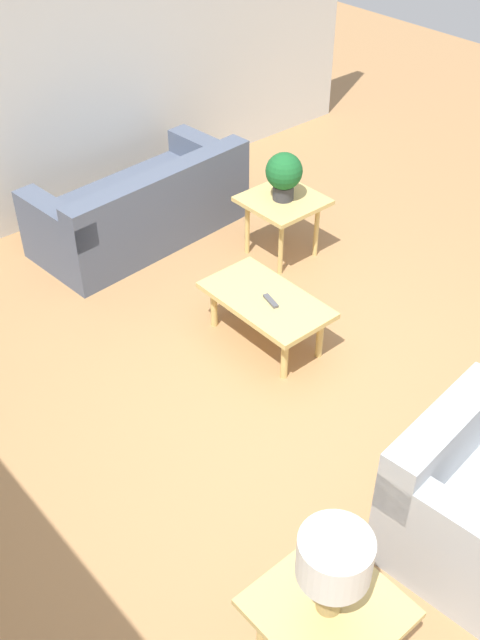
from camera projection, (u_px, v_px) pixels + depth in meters
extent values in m
plane|color=#A87A4C|center=(280.00, 390.00, 5.05)|extent=(14.00, 14.00, 0.00)
cube|color=silver|center=(25.00, 69.00, 6.02)|extent=(0.12, 7.20, 2.70)
cube|color=#4C566B|center=(140.00, 214.00, 6.48)|extent=(0.99, 1.90, 0.41)
cube|color=#4C566B|center=(161.00, 190.00, 6.07)|extent=(0.33, 1.85, 0.31)
cube|color=#4C566B|center=(208.00, 152.00, 6.74)|extent=(0.87, 0.26, 0.20)
cube|color=#4C566B|center=(54.00, 218.00, 5.83)|extent=(0.87, 0.26, 0.20)
cube|color=#A8ADB2|center=(442.00, 440.00, 3.85)|extent=(0.30, 0.92, 0.38)
cube|color=#A8ADB2|center=(457.00, 527.00, 3.51)|extent=(0.84, 0.25, 0.25)
cube|color=tan|center=(266.00, 300.00, 5.24)|extent=(0.93, 0.52, 0.04)
cylinder|color=tan|center=(320.00, 337.00, 5.22)|extent=(0.05, 0.05, 0.34)
cylinder|color=tan|center=(249.00, 289.00, 5.67)|extent=(0.05, 0.05, 0.34)
cylinder|color=tan|center=(285.00, 358.00, 5.05)|extent=(0.05, 0.05, 0.34)
cylinder|color=tan|center=(214.00, 307.00, 5.50)|extent=(0.05, 0.05, 0.34)
cube|color=tan|center=(283.00, 201.00, 6.04)|extent=(0.60, 0.60, 0.04)
cylinder|color=tan|center=(316.00, 230.00, 6.19)|extent=(0.04, 0.04, 0.49)
cylinder|color=tan|center=(283.00, 211.00, 6.43)|extent=(0.04, 0.04, 0.49)
cylinder|color=tan|center=(281.00, 248.00, 5.98)|extent=(0.04, 0.04, 0.49)
cylinder|color=tan|center=(247.00, 227.00, 6.22)|extent=(0.04, 0.04, 0.49)
cube|color=tan|center=(328.00, 608.00, 3.24)|extent=(0.60, 0.60, 0.04)
cylinder|color=tan|center=(323.00, 584.00, 3.63)|extent=(0.04, 0.04, 0.49)
cylinder|color=tan|center=(261.00, 636.00, 3.43)|extent=(0.04, 0.04, 0.49)
cylinder|color=#333338|center=(283.00, 192.00, 6.00)|extent=(0.17, 0.17, 0.12)
sphere|color=#195B28|center=(284.00, 171.00, 5.88)|extent=(0.30, 0.30, 0.30)
cylinder|color=#997F4C|center=(330.00, 590.00, 3.15)|extent=(0.11, 0.11, 0.26)
cylinder|color=white|center=(335.00, 557.00, 3.01)|extent=(0.31, 0.31, 0.21)
cube|color=#4C4C51|center=(271.00, 301.00, 5.18)|extent=(0.16, 0.08, 0.02)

